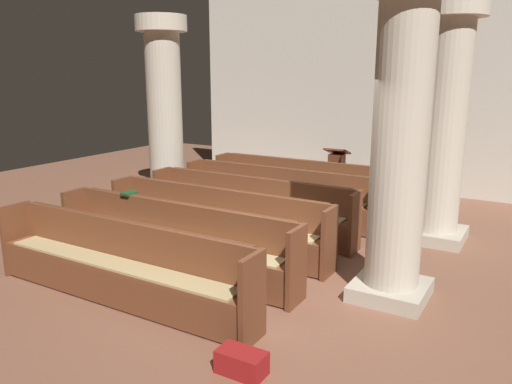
{
  "coord_description": "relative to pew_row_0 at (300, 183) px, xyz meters",
  "views": [
    {
      "loc": [
        2.86,
        -4.97,
        2.57
      ],
      "look_at": [
        -0.99,
        1.56,
        0.75
      ],
      "focal_mm": 34.98,
      "sensor_mm": 36.0,
      "label": 1
    }
  ],
  "objects": [
    {
      "name": "pew_row_5",
      "position": [
        0.0,
        -4.78,
        0.0
      ],
      "size": [
        3.65,
        0.46,
        0.91
      ],
      "color": "brown",
      "rests_on": "ground"
    },
    {
      "name": "pillar_far_side",
      "position": [
        -2.61,
        -0.85,
        1.41
      ],
      "size": [
        0.99,
        0.99,
        3.64
      ],
      "color": "#B6AD9A",
      "rests_on": "ground"
    },
    {
      "name": "pew_row_0",
      "position": [
        0.0,
        0.0,
        0.0
      ],
      "size": [
        3.65,
        0.46,
        0.91
      ],
      "color": "brown",
      "rests_on": "ground"
    },
    {
      "name": "back_wall",
      "position": [
        1.19,
        2.5,
        1.76
      ],
      "size": [
        10.0,
        0.16,
        4.5
      ],
      "primitive_type": "cube",
      "color": "beige",
      "rests_on": "ground"
    },
    {
      "name": "pew_row_3",
      "position": [
        0.0,
        -2.87,
        0.0
      ],
      "size": [
        3.65,
        0.46,
        0.91
      ],
      "color": "brown",
      "rests_on": "ground"
    },
    {
      "name": "pew_row_2",
      "position": [
        0.0,
        -1.91,
        0.0
      ],
      "size": [
        3.65,
        0.47,
        0.91
      ],
      "color": "brown",
      "rests_on": "ground"
    },
    {
      "name": "kneeler_box_red",
      "position": [
        1.97,
        -5.28,
        -0.38
      ],
      "size": [
        0.43,
        0.25,
        0.21
      ],
      "primitive_type": "cube",
      "color": "maroon",
      "rests_on": "ground"
    },
    {
      "name": "pew_row_1",
      "position": [
        0.0,
        -0.96,
        0.0
      ],
      "size": [
        3.65,
        0.46,
        0.91
      ],
      "color": "brown",
      "rests_on": "ground"
    },
    {
      "name": "pillar_aisle_rear",
      "position": [
        2.66,
        -3.1,
        1.41
      ],
      "size": [
        0.9,
        0.9,
        3.64
      ],
      "color": "#B6AD9A",
      "rests_on": "ground"
    },
    {
      "name": "lectern",
      "position": [
        0.36,
        0.96,
        -0.03
      ],
      "size": [
        0.48,
        0.45,
        1.08
      ],
      "color": "#562B1A",
      "rests_on": "ground"
    },
    {
      "name": "pillar_aisle_side",
      "position": [
        2.66,
        -0.68,
        1.41
      ],
      "size": [
        0.99,
        0.99,
        3.64
      ],
      "color": "#B6AD9A",
      "rests_on": "ground"
    },
    {
      "name": "ground_plane",
      "position": [
        1.19,
        -3.58,
        -0.49
      ],
      "size": [
        19.2,
        19.2,
        0.0
      ],
      "primitive_type": "plane",
      "color": "brown"
    },
    {
      "name": "pew_row_4",
      "position": [
        0.0,
        -3.82,
        0.0
      ],
      "size": [
        3.65,
        0.46,
        0.91
      ],
      "color": "brown",
      "rests_on": "ground"
    },
    {
      "name": "hymn_book",
      "position": [
        -0.91,
        -3.63,
        0.45
      ],
      "size": [
        0.15,
        0.21,
        0.03
      ],
      "primitive_type": "cube",
      "color": "#194723",
      "rests_on": "pew_row_4"
    }
  ]
}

